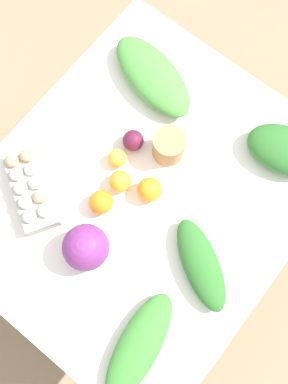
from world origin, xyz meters
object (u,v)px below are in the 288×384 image
(paper_bag, at_px, (169,146))
(beet_root, at_px, (133,140))
(greens_bunch_dandelion, at_px, (286,150))
(greens_bunch_beet_tops, at_px, (153,76))
(egg_carton, at_px, (30,188))
(greens_bunch_chard, at_px, (139,346))
(cabbage_purple, at_px, (86,247))
(orange_3, at_px, (149,190))
(orange_2, at_px, (101,202))
(orange_0, at_px, (120,181))
(greens_bunch_scallion, at_px, (201,265))
(orange_1, at_px, (117,158))

(paper_bag, distance_m, beet_root, 0.12)
(greens_bunch_dandelion, xyz_separation_m, greens_bunch_beet_tops, (-0.06, 0.52, -0.00))
(greens_bunch_dandelion, xyz_separation_m, beet_root, (-0.29, 0.43, -0.01))
(egg_carton, relative_size, greens_bunch_chard, 0.89)
(cabbage_purple, height_order, orange_3, cabbage_purple)
(orange_3, bearing_deg, orange_2, 143.40)
(greens_bunch_dandelion, bearing_deg, beet_root, 124.22)
(orange_0, bearing_deg, greens_bunch_scallion, -98.00)
(greens_bunch_chard, distance_m, orange_3, 0.49)
(egg_carton, relative_size, greens_bunch_beet_tops, 0.82)
(paper_bag, relative_size, greens_bunch_dandelion, 0.42)
(greens_bunch_dandelion, height_order, greens_bunch_beet_tops, greens_bunch_dandelion)
(cabbage_purple, relative_size, orange_3, 1.79)
(egg_carton, height_order, greens_bunch_dandelion, greens_bunch_dandelion)
(beet_root, bearing_deg, greens_bunch_scallion, -114.05)
(greens_bunch_chard, xyz_separation_m, orange_2, (0.27, 0.38, 0.00))
(orange_1, bearing_deg, greens_bunch_beet_tops, 16.56)
(greens_bunch_dandelion, xyz_separation_m, orange_0, (-0.43, 0.37, -0.01))
(orange_1, relative_size, orange_3, 0.77)
(cabbage_purple, bearing_deg, paper_bag, 0.83)
(orange_3, bearing_deg, cabbage_purple, 172.80)
(greens_bunch_dandelion, distance_m, orange_2, 0.64)
(greens_bunch_dandelion, bearing_deg, greens_bunch_beet_tops, 96.57)
(greens_bunch_scallion, height_order, greens_bunch_beet_tops, greens_bunch_beet_tops)
(orange_3, bearing_deg, orange_1, 82.50)
(greens_bunch_dandelion, relative_size, orange_1, 4.17)
(greens_bunch_scallion, height_order, greens_bunch_chard, greens_bunch_scallion)
(greens_bunch_scallion, bearing_deg, egg_carton, 104.31)
(greens_bunch_chard, height_order, orange_0, orange_0)
(egg_carton, bearing_deg, orange_1, -89.90)
(greens_bunch_chard, distance_m, greens_bunch_beet_tops, 0.90)
(beet_root, distance_m, orange_1, 0.08)
(greens_bunch_scallion, xyz_separation_m, greens_bunch_chard, (-0.31, 0.00, -0.00))
(greens_bunch_dandelion, height_order, orange_3, greens_bunch_dandelion)
(egg_carton, distance_m, orange_1, 0.30)
(cabbage_purple, bearing_deg, beet_root, 17.26)
(greens_bunch_scallion, xyz_separation_m, orange_3, (0.09, 0.28, 0.00))
(greens_bunch_chard, height_order, orange_2, orange_2)
(greens_bunch_beet_tops, relative_size, orange_0, 5.06)
(cabbage_purple, xyz_separation_m, orange_3, (0.28, -0.03, -0.03))
(egg_carton, bearing_deg, greens_bunch_chard, -164.34)
(cabbage_purple, xyz_separation_m, greens_bunch_beet_tops, (0.61, 0.21, -0.03))
(cabbage_purple, relative_size, greens_bunch_beet_tops, 0.40)
(greens_bunch_chard, distance_m, orange_2, 0.46)
(orange_0, height_order, orange_1, orange_0)
(orange_3, bearing_deg, beet_root, 55.95)
(orange_0, bearing_deg, orange_2, 178.19)
(greens_bunch_chard, xyz_separation_m, beet_root, (0.50, 0.43, 0.00))
(egg_carton, distance_m, orange_3, 0.39)
(paper_bag, relative_size, beet_root, 1.53)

